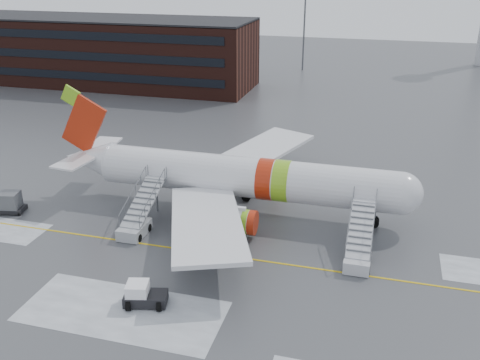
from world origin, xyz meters
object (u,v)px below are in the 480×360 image
(airstair_aft, at_px, (138,220))
(airliner, at_px, (236,177))
(uld_container, at_px, (10,203))
(airstair_fwd, at_px, (359,250))
(pushback_tug, at_px, (143,295))

(airstair_aft, bearing_deg, airliner, 42.39)
(airliner, distance_m, uld_container, 21.62)
(airliner, relative_size, uld_container, 12.70)
(airstair_fwd, height_order, uld_container, airstair_fwd)
(uld_container, bearing_deg, airliner, 16.75)
(airliner, xyz_separation_m, pushback_tug, (-2.10, -16.37, -2.67))
(airliner, relative_size, airstair_fwd, 4.55)
(airstair_aft, xyz_separation_m, uld_container, (-13.40, 0.35, -0.13))
(airstair_aft, bearing_deg, airstair_fwd, 0.00)
(airliner, distance_m, pushback_tug, 16.72)
(airstair_aft, bearing_deg, uld_container, 178.52)
(airliner, relative_size, pushback_tug, 10.78)
(airliner, bearing_deg, uld_container, -163.25)
(airstair_fwd, height_order, pushback_tug, airstair_fwd)
(airstair_fwd, relative_size, pushback_tug, 2.37)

